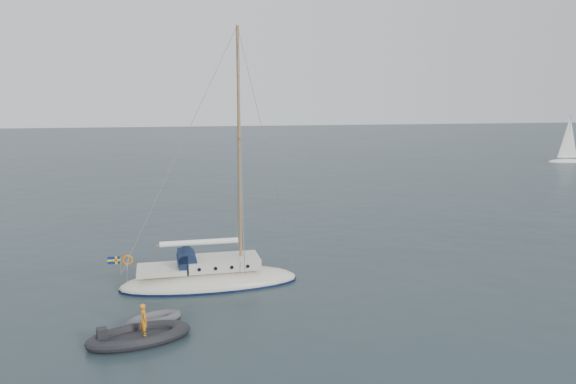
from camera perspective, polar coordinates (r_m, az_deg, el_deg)
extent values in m
plane|color=black|center=(28.93, -0.56, -10.41)|extent=(300.00, 300.00, 0.00)
ellipsoid|color=beige|center=(30.52, -7.91, -9.09)|extent=(9.37, 2.91, 1.56)
cube|color=silver|center=(30.23, -6.57, -7.11)|extent=(3.75, 1.98, 0.57)
cube|color=beige|center=(30.25, -12.72, -7.61)|extent=(2.50, 1.98, 0.26)
cylinder|color=#111C36|center=(30.09, -10.26, -6.72)|extent=(1.00, 1.72, 1.00)
cube|color=#111C36|center=(30.03, -10.67, -6.35)|extent=(0.47, 1.72, 0.42)
cylinder|color=olive|center=(29.12, -4.96, 4.24)|extent=(0.16, 0.16, 12.49)
cylinder|color=olive|center=(29.07, -4.97, 5.46)|extent=(0.05, 2.29, 0.05)
cylinder|color=olive|center=(29.87, -9.01, -5.16)|extent=(4.37, 0.10, 0.10)
cylinder|color=white|center=(29.85, -9.01, -5.06)|extent=(4.07, 0.29, 0.29)
cylinder|color=#9C9CA3|center=(30.24, -15.93, -6.87)|extent=(0.04, 2.29, 0.04)
torus|color=orange|center=(30.84, -15.92, -6.54)|extent=(0.56, 0.10, 0.56)
cylinder|color=olive|center=(30.31, -16.61, -7.08)|extent=(0.03, 0.03, 0.94)
cube|color=navy|center=(30.26, -17.23, -6.52)|extent=(0.62, 0.02, 0.40)
cube|color=#F1BB07|center=(30.26, -17.23, -6.52)|extent=(0.65, 0.03, 0.09)
cube|color=#F1BB07|center=(30.24, -17.02, -6.52)|extent=(0.09, 0.03, 0.42)
cylinder|color=black|center=(31.13, -9.20, -6.67)|extent=(0.19, 0.06, 0.19)
cylinder|color=black|center=(29.22, -9.10, -7.78)|extent=(0.19, 0.06, 0.19)
cylinder|color=black|center=(31.16, -7.66, -6.61)|extent=(0.19, 0.06, 0.19)
cylinder|color=black|center=(29.25, -7.45, -7.72)|extent=(0.19, 0.06, 0.19)
cylinder|color=black|center=(31.20, -6.12, -6.55)|extent=(0.19, 0.06, 0.19)
cylinder|color=black|center=(29.30, -5.81, -7.65)|extent=(0.19, 0.06, 0.19)
cylinder|color=black|center=(31.27, -4.59, -6.49)|extent=(0.19, 0.06, 0.19)
cylinder|color=black|center=(29.37, -4.18, -7.58)|extent=(0.19, 0.06, 0.19)
cube|color=#4E4E53|center=(26.30, -13.50, -12.58)|extent=(1.59, 0.65, 0.09)
cube|color=black|center=(24.67, -14.87, -14.09)|extent=(2.69, 1.12, 0.13)
cube|color=black|center=(24.70, -18.37, -13.37)|extent=(0.39, 0.39, 0.67)
imported|color=orange|center=(24.36, -14.41, -12.50)|extent=(0.35, 0.52, 1.38)
ellipsoid|color=white|center=(93.02, 26.47, 2.75)|extent=(5.60, 1.87, 0.93)
cylinder|color=#9C9CA3|center=(92.70, 26.65, 5.01)|extent=(0.09, 0.09, 6.53)
cone|color=white|center=(92.67, 26.62, 5.01)|extent=(2.99, 2.99, 6.06)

